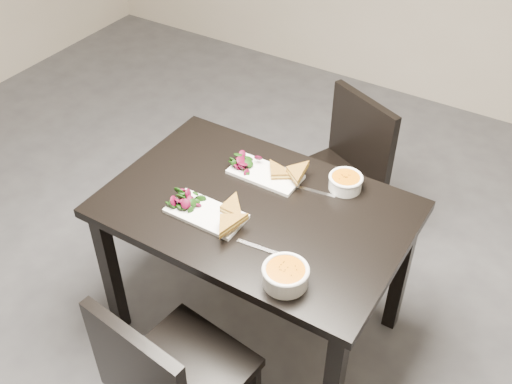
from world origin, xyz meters
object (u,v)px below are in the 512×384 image
at_px(chair_near, 168,377).
at_px(plate_near, 206,214).
at_px(plate_far, 265,174).
at_px(soup_bowl_near, 285,275).
at_px(soup_bowl_far, 346,181).
at_px(chair_far, 341,168).
at_px(table, 256,224).

height_order(chair_near, plate_near, chair_near).
bearing_deg(plate_near, plate_far, 78.37).
relative_size(soup_bowl_near, plate_far, 0.54).
relative_size(plate_near, soup_bowl_far, 2.20).
distance_m(chair_near, soup_bowl_far, 1.02).
xyz_separation_m(chair_far, soup_bowl_near, (0.24, -1.01, 0.31)).
relative_size(soup_bowl_near, soup_bowl_far, 1.17).
bearing_deg(chair_far, plate_near, -78.24).
distance_m(soup_bowl_near, soup_bowl_far, 0.58).
xyz_separation_m(plate_far, soup_bowl_far, (0.32, 0.10, 0.03)).
relative_size(chair_near, plate_far, 2.80).
relative_size(table, chair_far, 1.41).
height_order(plate_near, soup_bowl_near, soup_bowl_near).
height_order(chair_far, soup_bowl_far, chair_far).
bearing_deg(chair_far, plate_far, -78.79).
bearing_deg(plate_near, soup_bowl_near, -17.92).
bearing_deg(soup_bowl_near, chair_near, -122.38).
xyz_separation_m(plate_near, plate_far, (0.07, 0.33, -0.00)).
xyz_separation_m(table, plate_near, (-0.14, -0.15, 0.11)).
bearing_deg(chair_near, table, 101.19).
relative_size(chair_near, chair_far, 1.00).
bearing_deg(plate_far, soup_bowl_near, -52.42).
relative_size(table, soup_bowl_near, 7.29).
bearing_deg(chair_far, table, -70.32).
bearing_deg(chair_near, plate_near, 116.50).
bearing_deg(table, plate_far, 110.06).
height_order(table, plate_near, plate_near).
height_order(soup_bowl_near, soup_bowl_far, soup_bowl_near).
distance_m(plate_near, soup_bowl_far, 0.58).
relative_size(table, plate_near, 3.88).
relative_size(chair_near, soup_bowl_far, 6.04).
distance_m(plate_near, plate_far, 0.34).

